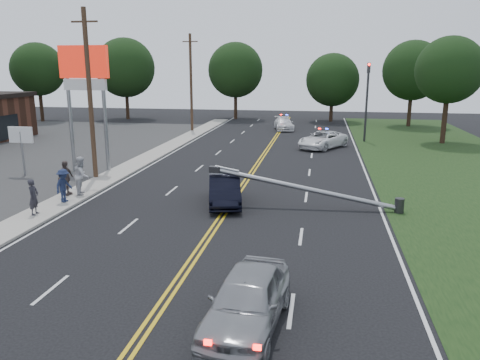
% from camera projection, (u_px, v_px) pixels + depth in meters
% --- Properties ---
extents(ground, '(120.00, 120.00, 0.00)m').
position_uv_depth(ground, '(185.00, 271.00, 15.73)').
color(ground, black).
rests_on(ground, ground).
extents(sidewalk, '(1.80, 70.00, 0.12)m').
position_uv_depth(sidewalk, '(93.00, 186.00, 26.68)').
color(sidewalk, '#A09B91').
rests_on(sidewalk, ground).
extents(centerline_yellow, '(0.36, 80.00, 0.00)m').
position_uv_depth(centerline_yellow, '(237.00, 194.00, 25.30)').
color(centerline_yellow, gold).
rests_on(centerline_yellow, ground).
extents(pylon_sign, '(3.20, 0.35, 8.00)m').
position_uv_depth(pylon_sign, '(85.00, 78.00, 29.46)').
color(pylon_sign, gray).
rests_on(pylon_sign, ground).
extents(small_sign, '(1.60, 0.14, 3.10)m').
position_uv_depth(small_sign, '(21.00, 139.00, 29.00)').
color(small_sign, gray).
rests_on(small_sign, ground).
extents(traffic_signal, '(0.28, 0.41, 7.05)m').
position_uv_depth(traffic_signal, '(367.00, 95.00, 42.07)').
color(traffic_signal, '#2D2D30').
rests_on(traffic_signal, ground).
extents(fallen_streetlight, '(9.36, 0.44, 1.91)m').
position_uv_depth(fallen_streetlight, '(316.00, 190.00, 22.47)').
color(fallen_streetlight, '#2D2D30').
rests_on(fallen_streetlight, ground).
extents(utility_pole_mid, '(1.60, 0.28, 10.00)m').
position_uv_depth(utility_pole_mid, '(90.00, 95.00, 27.55)').
color(utility_pole_mid, '#382619').
rests_on(utility_pole_mid, ground).
extents(utility_pole_far, '(1.60, 0.28, 10.00)m').
position_uv_depth(utility_pole_far, '(191.00, 83.00, 48.61)').
color(utility_pole_far, '#382619').
rests_on(utility_pole_far, ground).
extents(tree_4, '(6.46, 6.46, 9.63)m').
position_uv_depth(tree_4, '(38.00, 69.00, 57.54)').
color(tree_4, black).
rests_on(tree_4, ground).
extents(tree_5, '(7.53, 7.53, 10.34)m').
position_uv_depth(tree_5, '(125.00, 68.00, 60.03)').
color(tree_5, black).
rests_on(tree_5, ground).
extents(tree_6, '(7.05, 7.05, 9.81)m').
position_uv_depth(tree_6, '(236.00, 70.00, 60.31)').
color(tree_6, black).
rests_on(tree_6, ground).
extents(tree_7, '(6.49, 6.49, 8.36)m').
position_uv_depth(tree_7, '(333.00, 80.00, 57.67)').
color(tree_7, black).
rests_on(tree_7, ground).
extents(tree_8, '(6.71, 6.71, 9.65)m').
position_uv_depth(tree_8, '(413.00, 71.00, 52.67)').
color(tree_8, black).
rests_on(tree_8, ground).
extents(tree_9, '(5.80, 5.80, 9.33)m').
position_uv_depth(tree_9, '(450.00, 70.00, 40.58)').
color(tree_9, black).
rests_on(tree_9, ground).
extents(crashed_sedan, '(2.46, 4.58, 1.43)m').
position_uv_depth(crashed_sedan, '(225.00, 190.00, 23.32)').
color(crashed_sedan, black).
rests_on(crashed_sedan, ground).
extents(waiting_sedan, '(2.21, 4.61, 1.52)m').
position_uv_depth(waiting_sedan, '(247.00, 300.00, 12.23)').
color(waiting_sedan, '#929499').
rests_on(waiting_sedan, ground).
extents(emergency_a, '(4.65, 5.62, 1.43)m').
position_uv_depth(emergency_a, '(323.00, 140.00, 39.41)').
color(emergency_a, white).
rests_on(emergency_a, ground).
extents(emergency_b, '(2.72, 4.85, 1.33)m').
position_uv_depth(emergency_b, '(284.00, 124.00, 50.85)').
color(emergency_b, silver).
rests_on(emergency_b, ground).
extents(bystander_a, '(0.44, 0.63, 1.65)m').
position_uv_depth(bystander_a, '(34.00, 197.00, 21.22)').
color(bystander_a, '#27262D').
rests_on(bystander_a, sidewalk).
extents(bystander_b, '(1.03, 1.17, 2.01)m').
position_uv_depth(bystander_b, '(82.00, 175.00, 24.66)').
color(bystander_b, '#BBBAC0').
rests_on(bystander_b, sidewalk).
extents(bystander_c, '(0.76, 1.16, 1.68)m').
position_uv_depth(bystander_c, '(64.00, 186.00, 23.20)').
color(bystander_c, '#1C2646').
rests_on(bystander_c, sidewalk).
extents(bystander_d, '(0.63, 1.13, 1.83)m').
position_uv_depth(bystander_d, '(66.00, 178.00, 24.46)').
color(bystander_d, '#544643').
rests_on(bystander_d, sidewalk).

